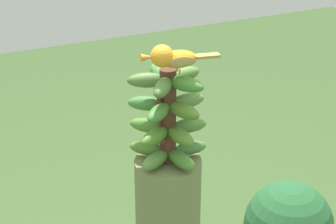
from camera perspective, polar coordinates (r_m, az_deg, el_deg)
banana_bunch at (r=1.68m, az=-0.03°, el=-0.44°), size 0.24×0.23×0.29m
perched_bird at (r=1.58m, az=0.30°, el=5.19°), size 0.08×0.21×0.08m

